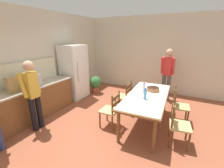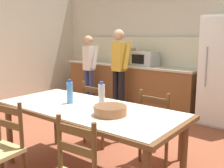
{
  "view_description": "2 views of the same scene",
  "coord_description": "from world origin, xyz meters",
  "px_view_note": "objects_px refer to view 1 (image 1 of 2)",
  "views": [
    {
      "loc": [
        -2.74,
        -1.37,
        2.16
      ],
      "look_at": [
        0.07,
        0.09,
        1.14
      ],
      "focal_mm": 24.0,
      "sensor_mm": 36.0,
      "label": 1
    },
    {
      "loc": [
        2.6,
        -2.44,
        1.53
      ],
      "look_at": [
        0.55,
        -0.06,
        0.95
      ],
      "focal_mm": 42.0,
      "sensor_mm": 36.0,
      "label": 2
    }
  ],
  "objects_px": {
    "serving_bowl": "(153,89)",
    "chair_side_near_left": "(178,125)",
    "paper_bag": "(12,84)",
    "person_by_table": "(167,72)",
    "refrigerator": "(74,72)",
    "chair_side_near_right": "(179,106)",
    "dining_table": "(147,98)",
    "chair_side_far_left": "(111,110)",
    "person_at_counter": "(33,93)",
    "bottle_off_centre": "(144,88)",
    "bottle_near_centre": "(145,94)",
    "chair_side_far_right": "(124,97)",
    "potted_plant": "(96,84)",
    "microwave": "(29,81)"
  },
  "relations": [
    {
      "from": "bottle_off_centre",
      "to": "bottle_near_centre",
      "type": "bearing_deg",
      "value": -159.61
    },
    {
      "from": "person_at_counter",
      "to": "chair_side_near_right",
      "type": "bearing_deg",
      "value": -147.39
    },
    {
      "from": "chair_side_near_right",
      "to": "chair_side_near_left",
      "type": "bearing_deg",
      "value": 176.3
    },
    {
      "from": "bottle_near_centre",
      "to": "chair_side_far_left",
      "type": "bearing_deg",
      "value": 108.59
    },
    {
      "from": "microwave",
      "to": "bottle_off_centre",
      "type": "xyz_separation_m",
      "value": [
        1.22,
        -2.66,
        -0.15
      ]
    },
    {
      "from": "dining_table",
      "to": "chair_side_far_left",
      "type": "bearing_deg",
      "value": 125.04
    },
    {
      "from": "potted_plant",
      "to": "dining_table",
      "type": "bearing_deg",
      "value": -118.04
    },
    {
      "from": "chair_side_far_left",
      "to": "person_at_counter",
      "type": "bearing_deg",
      "value": -59.53
    },
    {
      "from": "chair_side_near_left",
      "to": "person_by_table",
      "type": "relative_size",
      "value": 0.52
    },
    {
      "from": "chair_side_near_left",
      "to": "refrigerator",
      "type": "bearing_deg",
      "value": 65.98
    },
    {
      "from": "chair_side_near_left",
      "to": "person_at_counter",
      "type": "relative_size",
      "value": 0.55
    },
    {
      "from": "microwave",
      "to": "person_by_table",
      "type": "height_order",
      "value": "person_by_table"
    },
    {
      "from": "chair_side_far_left",
      "to": "chair_side_far_right",
      "type": "xyz_separation_m",
      "value": [
        0.94,
        0.05,
        0.0
      ]
    },
    {
      "from": "chair_side_near_left",
      "to": "bottle_off_centre",
      "type": "bearing_deg",
      "value": 51.07
    },
    {
      "from": "person_by_table",
      "to": "potted_plant",
      "type": "height_order",
      "value": "person_by_table"
    },
    {
      "from": "bottle_near_centre",
      "to": "person_by_table",
      "type": "relative_size",
      "value": 0.15
    },
    {
      "from": "paper_bag",
      "to": "chair_side_far_right",
      "type": "bearing_deg",
      "value": -45.54
    },
    {
      "from": "potted_plant",
      "to": "person_by_table",
      "type": "bearing_deg",
      "value": -75.62
    },
    {
      "from": "serving_bowl",
      "to": "person_at_counter",
      "type": "height_order",
      "value": "person_at_counter"
    },
    {
      "from": "refrigerator",
      "to": "microwave",
      "type": "bearing_deg",
      "value": 179.36
    },
    {
      "from": "refrigerator",
      "to": "chair_side_near_right",
      "type": "relative_size",
      "value": 2.05
    },
    {
      "from": "bottle_off_centre",
      "to": "chair_side_near_right",
      "type": "relative_size",
      "value": 0.3
    },
    {
      "from": "microwave",
      "to": "person_at_counter",
      "type": "relative_size",
      "value": 0.3
    },
    {
      "from": "bottle_off_centre",
      "to": "potted_plant",
      "type": "height_order",
      "value": "bottle_off_centre"
    },
    {
      "from": "refrigerator",
      "to": "potted_plant",
      "type": "xyz_separation_m",
      "value": [
        0.67,
        -0.43,
        -0.55
      ]
    },
    {
      "from": "chair_side_near_right",
      "to": "person_at_counter",
      "type": "relative_size",
      "value": 0.55
    },
    {
      "from": "serving_bowl",
      "to": "chair_side_near_right",
      "type": "bearing_deg",
      "value": -78.59
    },
    {
      "from": "bottle_off_centre",
      "to": "person_by_table",
      "type": "bearing_deg",
      "value": -9.46
    },
    {
      "from": "bottle_near_centre",
      "to": "serving_bowl",
      "type": "height_order",
      "value": "bottle_near_centre"
    },
    {
      "from": "bottle_near_centre",
      "to": "chair_side_near_left",
      "type": "height_order",
      "value": "bottle_near_centre"
    },
    {
      "from": "dining_table",
      "to": "chair_side_far_left",
      "type": "height_order",
      "value": "chair_side_far_left"
    },
    {
      "from": "microwave",
      "to": "potted_plant",
      "type": "height_order",
      "value": "microwave"
    },
    {
      "from": "paper_bag",
      "to": "person_by_table",
      "type": "xyz_separation_m",
      "value": [
        3.42,
        -2.95,
        -0.1
      ]
    },
    {
      "from": "chair_side_far_right",
      "to": "serving_bowl",
      "type": "bearing_deg",
      "value": 85.79
    },
    {
      "from": "refrigerator",
      "to": "person_at_counter",
      "type": "relative_size",
      "value": 1.13
    },
    {
      "from": "serving_bowl",
      "to": "microwave",
      "type": "bearing_deg",
      "value": 117.76
    },
    {
      "from": "chair_side_far_right",
      "to": "potted_plant",
      "type": "bearing_deg",
      "value": -117.58
    },
    {
      "from": "serving_bowl",
      "to": "potted_plant",
      "type": "relative_size",
      "value": 0.48
    },
    {
      "from": "dining_table",
      "to": "person_by_table",
      "type": "bearing_deg",
      "value": -5.38
    },
    {
      "from": "bottle_off_centre",
      "to": "potted_plant",
      "type": "relative_size",
      "value": 0.4
    },
    {
      "from": "dining_table",
      "to": "bottle_near_centre",
      "type": "distance_m",
      "value": 0.33
    },
    {
      "from": "paper_bag",
      "to": "bottle_near_centre",
      "type": "relative_size",
      "value": 1.33
    },
    {
      "from": "microwave",
      "to": "bottle_near_centre",
      "type": "xyz_separation_m",
      "value": [
        0.86,
        -2.79,
        -0.15
      ]
    },
    {
      "from": "potted_plant",
      "to": "refrigerator",
      "type": "bearing_deg",
      "value": 147.5
    },
    {
      "from": "chair_side_near_right",
      "to": "chair_side_far_right",
      "type": "height_order",
      "value": "same"
    },
    {
      "from": "serving_bowl",
      "to": "potted_plant",
      "type": "distance_m",
      "value": 2.58
    },
    {
      "from": "chair_side_far_right",
      "to": "bottle_off_centre",
      "type": "bearing_deg",
      "value": 63.18
    },
    {
      "from": "refrigerator",
      "to": "person_by_table",
      "type": "relative_size",
      "value": 1.06
    },
    {
      "from": "serving_bowl",
      "to": "chair_side_near_left",
      "type": "xyz_separation_m",
      "value": [
        -0.8,
        -0.73,
        -0.4
      ]
    },
    {
      "from": "dining_table",
      "to": "chair_side_near_left",
      "type": "bearing_deg",
      "value": -119.27
    }
  ]
}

